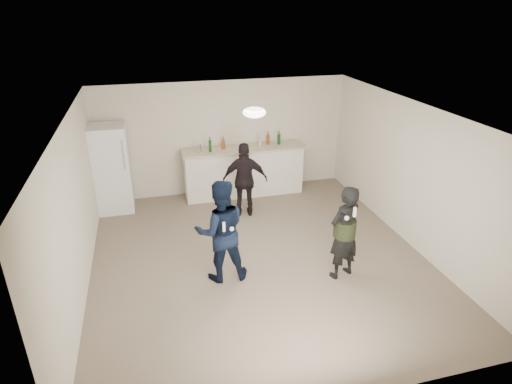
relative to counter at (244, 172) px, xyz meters
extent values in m
plane|color=#6B5B4C|center=(-0.37, -2.67, -0.53)|extent=(6.00, 6.00, 0.00)
plane|color=silver|center=(-0.37, -2.67, 1.98)|extent=(6.00, 6.00, 0.00)
plane|color=beige|center=(-0.37, 0.33, 0.72)|extent=(6.00, 0.00, 6.00)
plane|color=beige|center=(-0.37, -5.67, 0.72)|extent=(6.00, 0.00, 6.00)
plane|color=beige|center=(-3.12, -2.67, 0.72)|extent=(0.00, 6.00, 6.00)
plane|color=beige|center=(2.38, -2.67, 0.72)|extent=(0.00, 6.00, 6.00)
cube|color=silver|center=(0.00, 0.00, 0.00)|extent=(2.60, 0.56, 1.05)
cube|color=beige|center=(0.00, 0.00, 0.55)|extent=(2.68, 0.64, 0.04)
cube|color=white|center=(-2.76, -0.07, 0.38)|extent=(0.70, 0.70, 1.80)
cylinder|color=silver|center=(-2.48, -0.44, 0.78)|extent=(0.02, 0.02, 0.60)
ellipsoid|color=white|center=(-0.37, -2.37, 1.93)|extent=(0.36, 0.36, 0.16)
cylinder|color=silver|center=(-0.96, -0.04, 0.65)|extent=(0.08, 0.08, 0.17)
imported|color=#0D1C39|center=(-1.07, -3.03, 0.30)|extent=(0.82, 0.65, 1.65)
imported|color=black|center=(0.77, -3.47, 0.25)|extent=(0.65, 0.53, 1.54)
cylinder|color=#253317|center=(0.77, -3.47, 0.32)|extent=(0.34, 0.34, 0.28)
imported|color=black|center=(-0.21, -1.01, 0.24)|extent=(0.95, 0.54, 1.53)
cube|color=white|center=(-1.07, -3.31, 0.53)|extent=(0.04, 0.04, 0.15)
sphere|color=silver|center=(-0.95, -3.28, 0.45)|extent=(0.07, 0.07, 0.07)
cube|color=silver|center=(0.77, -3.72, 0.72)|extent=(0.04, 0.04, 0.15)
sphere|color=silver|center=(0.67, -3.69, 0.62)|extent=(0.07, 0.07, 0.07)
cylinder|color=#AEB0B9|center=(0.38, 0.02, 0.66)|extent=(0.07, 0.07, 0.18)
cylinder|color=#8C3F14|center=(0.59, 0.11, 0.67)|extent=(0.07, 0.07, 0.21)
cylinder|color=#134212|center=(-0.74, -0.09, 0.69)|extent=(0.06, 0.06, 0.26)
cylinder|color=#113E1E|center=(0.82, 0.05, 0.68)|extent=(0.07, 0.07, 0.22)
cylinder|color=#924515|center=(-0.43, 0.06, 0.66)|extent=(0.08, 0.08, 0.19)
camera|label=1|loc=(-1.99, -8.66, 3.50)|focal=30.00mm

